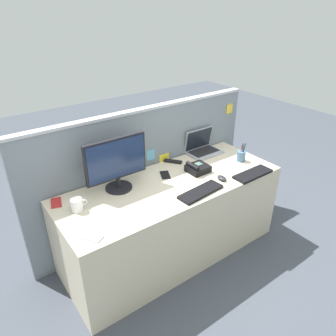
{
  "coord_description": "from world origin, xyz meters",
  "views": [
    {
      "loc": [
        -1.38,
        -1.83,
        2.09
      ],
      "look_at": [
        0.0,
        0.05,
        0.85
      ],
      "focal_mm": 34.26,
      "sensor_mm": 36.0,
      "label": 1
    }
  ],
  "objects_px": {
    "cell_phone_silver_slab": "(91,237)",
    "desk_phone": "(197,168)",
    "cell_phone_red_case": "(56,203)",
    "coffee_mug": "(77,205)",
    "keyboard_spare": "(253,174)",
    "pen_cup": "(241,156)",
    "tv_remote": "(173,161)",
    "computer_mouse_right_hand": "(222,178)",
    "desktop_monitor": "(116,162)",
    "laptop": "(202,147)",
    "keyboard_main": "(201,192)",
    "cell_phone_black_slab": "(165,175)"
  },
  "relations": [
    {
      "from": "cell_phone_silver_slab",
      "to": "desk_phone",
      "type": "bearing_deg",
      "value": -17.09
    },
    {
      "from": "cell_phone_red_case",
      "to": "coffee_mug",
      "type": "relative_size",
      "value": 1.11
    },
    {
      "from": "keyboard_spare",
      "to": "pen_cup",
      "type": "bearing_deg",
      "value": 63.52
    },
    {
      "from": "tv_remote",
      "to": "cell_phone_silver_slab",
      "type": "bearing_deg",
      "value": 169.68
    },
    {
      "from": "computer_mouse_right_hand",
      "to": "desktop_monitor",
      "type": "bearing_deg",
      "value": 160.71
    },
    {
      "from": "desk_phone",
      "to": "coffee_mug",
      "type": "xyz_separation_m",
      "value": [
        -1.08,
        0.07,
        0.01
      ]
    },
    {
      "from": "desktop_monitor",
      "to": "tv_remote",
      "type": "relative_size",
      "value": 3.04
    },
    {
      "from": "cell_phone_silver_slab",
      "to": "tv_remote",
      "type": "height_order",
      "value": "tv_remote"
    },
    {
      "from": "coffee_mug",
      "to": "pen_cup",
      "type": "bearing_deg",
      "value": -5.3
    },
    {
      "from": "desktop_monitor",
      "to": "laptop",
      "type": "xyz_separation_m",
      "value": [
        1.0,
        0.11,
        -0.17
      ]
    },
    {
      "from": "cell_phone_red_case",
      "to": "desktop_monitor",
      "type": "bearing_deg",
      "value": 7.24
    },
    {
      "from": "cell_phone_red_case",
      "to": "tv_remote",
      "type": "distance_m",
      "value": 1.11
    },
    {
      "from": "desk_phone",
      "to": "cell_phone_red_case",
      "type": "bearing_deg",
      "value": 168.02
    },
    {
      "from": "computer_mouse_right_hand",
      "to": "cell_phone_silver_slab",
      "type": "distance_m",
      "value": 1.2
    },
    {
      "from": "desk_phone",
      "to": "tv_remote",
      "type": "height_order",
      "value": "desk_phone"
    },
    {
      "from": "laptop",
      "to": "cell_phone_red_case",
      "type": "xyz_separation_m",
      "value": [
        -1.48,
        -0.03,
        -0.05
      ]
    },
    {
      "from": "cell_phone_red_case",
      "to": "coffee_mug",
      "type": "height_order",
      "value": "coffee_mug"
    },
    {
      "from": "desk_phone",
      "to": "tv_remote",
      "type": "relative_size",
      "value": 1.08
    },
    {
      "from": "desk_phone",
      "to": "computer_mouse_right_hand",
      "type": "distance_m",
      "value": 0.24
    },
    {
      "from": "laptop",
      "to": "cell_phone_red_case",
      "type": "bearing_deg",
      "value": -178.74
    },
    {
      "from": "keyboard_main",
      "to": "cell_phone_red_case",
      "type": "bearing_deg",
      "value": 145.92
    },
    {
      "from": "desktop_monitor",
      "to": "cell_phone_black_slab",
      "type": "distance_m",
      "value": 0.49
    },
    {
      "from": "cell_phone_silver_slab",
      "to": "keyboard_spare",
      "type": "bearing_deg",
      "value": -32.95
    },
    {
      "from": "desk_phone",
      "to": "keyboard_main",
      "type": "height_order",
      "value": "desk_phone"
    },
    {
      "from": "computer_mouse_right_hand",
      "to": "coffee_mug",
      "type": "distance_m",
      "value": 1.19
    },
    {
      "from": "keyboard_main",
      "to": "keyboard_spare",
      "type": "bearing_deg",
      "value": -10.21
    },
    {
      "from": "coffee_mug",
      "to": "computer_mouse_right_hand",
      "type": "bearing_deg",
      "value": -14.42
    },
    {
      "from": "pen_cup",
      "to": "coffee_mug",
      "type": "relative_size",
      "value": 1.52
    },
    {
      "from": "computer_mouse_right_hand",
      "to": "cell_phone_red_case",
      "type": "relative_size",
      "value": 0.74
    },
    {
      "from": "pen_cup",
      "to": "cell_phone_silver_slab",
      "type": "bearing_deg",
      "value": -173.28
    },
    {
      "from": "desk_phone",
      "to": "cell_phone_black_slab",
      "type": "relative_size",
      "value": 1.35
    },
    {
      "from": "desk_phone",
      "to": "keyboard_main",
      "type": "distance_m",
      "value": 0.35
    },
    {
      "from": "cell_phone_red_case",
      "to": "pen_cup",
      "type": "bearing_deg",
      "value": 5.44
    },
    {
      "from": "cell_phone_silver_slab",
      "to": "cell_phone_black_slab",
      "type": "relative_size",
      "value": 1.08
    },
    {
      "from": "desktop_monitor",
      "to": "desk_phone",
      "type": "bearing_deg",
      "value": -13.69
    },
    {
      "from": "pen_cup",
      "to": "desk_phone",
      "type": "bearing_deg",
      "value": 170.5
    },
    {
      "from": "desktop_monitor",
      "to": "computer_mouse_right_hand",
      "type": "distance_m",
      "value": 0.89
    },
    {
      "from": "desk_phone",
      "to": "pen_cup",
      "type": "relative_size",
      "value": 0.99
    },
    {
      "from": "computer_mouse_right_hand",
      "to": "cell_phone_silver_slab",
      "type": "bearing_deg",
      "value": -170.0
    },
    {
      "from": "cell_phone_silver_slab",
      "to": "tv_remote",
      "type": "bearing_deg",
      "value": -3.47
    },
    {
      "from": "desk_phone",
      "to": "keyboard_main",
      "type": "bearing_deg",
      "value": -126.53
    },
    {
      "from": "cell_phone_black_slab",
      "to": "tv_remote",
      "type": "relative_size",
      "value": 0.8
    },
    {
      "from": "keyboard_main",
      "to": "keyboard_spare",
      "type": "height_order",
      "value": "same"
    },
    {
      "from": "tv_remote",
      "to": "cell_phone_black_slab",
      "type": "bearing_deg",
      "value": -179.2
    },
    {
      "from": "desktop_monitor",
      "to": "pen_cup",
      "type": "distance_m",
      "value": 1.21
    },
    {
      "from": "keyboard_spare",
      "to": "cell_phone_silver_slab",
      "type": "xyz_separation_m",
      "value": [
        -1.48,
        0.07,
        -0.01
      ]
    },
    {
      "from": "coffee_mug",
      "to": "keyboard_spare",
      "type": "bearing_deg",
      "value": -15.54
    },
    {
      "from": "desk_phone",
      "to": "coffee_mug",
      "type": "relative_size",
      "value": 1.51
    },
    {
      "from": "desk_phone",
      "to": "desktop_monitor",
      "type": "bearing_deg",
      "value": 166.31
    },
    {
      "from": "cell_phone_silver_slab",
      "to": "cell_phone_red_case",
      "type": "distance_m",
      "value": 0.52
    }
  ]
}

